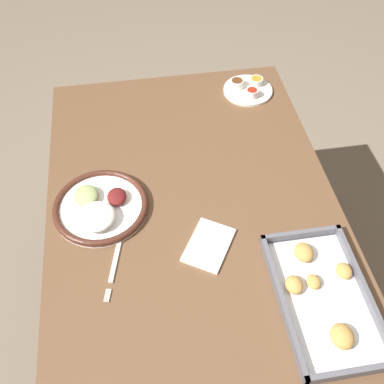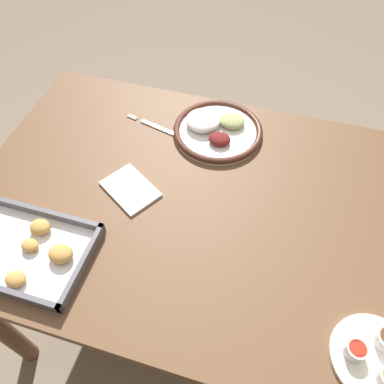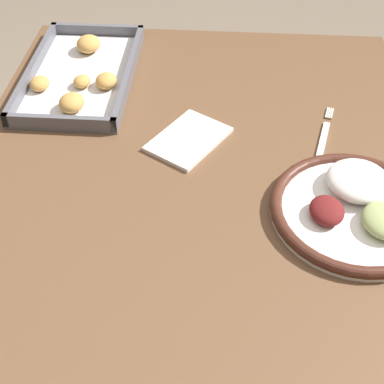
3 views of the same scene
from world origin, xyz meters
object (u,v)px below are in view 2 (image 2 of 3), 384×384
Objects in this scene: saucer_plate at (376,356)px; baking_tray at (15,247)px; napkin at (130,189)px; dinner_plate at (217,129)px; fork at (156,127)px.

baking_tray is (0.82, -0.01, -0.00)m from saucer_plate.
saucer_plate is 0.68m from napkin.
dinner_plate is 0.64m from baking_tray.
saucer_plate reaches higher than fork.
fork is 1.06× the size of napkin.
dinner_plate is at bearing -124.35° from baking_tray.
napkin is at bearing -22.32° from saucer_plate.
baking_tray reaches higher than saucer_plate.
baking_tray reaches higher than napkin.
dinner_plate reaches higher than napkin.
dinner_plate is 0.72× the size of baking_tray.
baking_tray is at bearing 51.83° from napkin.
dinner_plate is 0.71m from saucer_plate.
napkin is at bearing 107.46° from fork.
napkin is (-0.02, 0.25, 0.00)m from fork.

